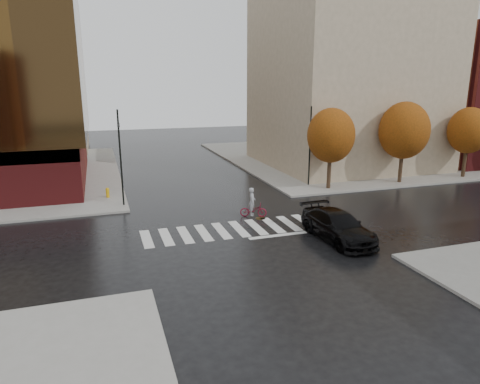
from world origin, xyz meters
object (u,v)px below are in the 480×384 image
at_px(fire_hydrant, 108,192).
at_px(cyclist, 253,207).
at_px(traffic_light_nw, 120,153).
at_px(traffic_light_ne, 310,142).
at_px(sedan, 338,226).

bearing_deg(fire_hydrant, cyclist, -40.05).
height_order(traffic_light_nw, fire_hydrant, traffic_light_nw).
bearing_deg(traffic_light_ne, sedan, 83.96).
height_order(sedan, traffic_light_nw, traffic_light_nw).
relative_size(cyclist, traffic_light_nw, 0.30).
relative_size(sedan, fire_hydrant, 7.24).
height_order(traffic_light_ne, fire_hydrant, traffic_light_ne).
height_order(traffic_light_nw, traffic_light_ne, traffic_light_nw).
height_order(sedan, fire_hydrant, sedan).
bearing_deg(cyclist, traffic_light_ne, -26.99).
distance_m(traffic_light_ne, fire_hydrant, 16.66).
height_order(cyclist, traffic_light_nw, traffic_light_nw).
bearing_deg(cyclist, traffic_light_nw, 79.06).
xyz_separation_m(sedan, traffic_light_nw, (-10.99, 10.48, 3.09)).
height_order(cyclist, traffic_light_ne, traffic_light_ne).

